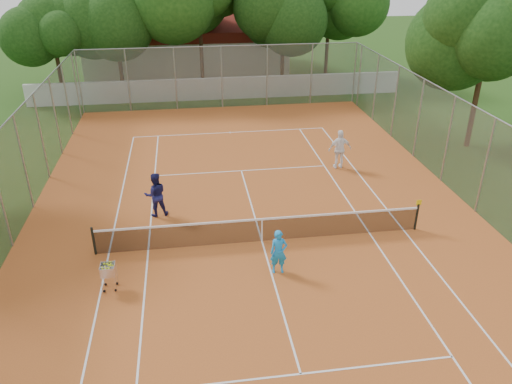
{
  "coord_description": "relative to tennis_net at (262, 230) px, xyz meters",
  "views": [
    {
      "loc": [
        -2.47,
        -15.41,
        9.84
      ],
      "look_at": [
        0.0,
        1.5,
        1.3
      ],
      "focal_mm": 35.0,
      "sensor_mm": 36.0,
      "label": 1
    }
  ],
  "objects": [
    {
      "name": "tennis_net",
      "position": [
        0.0,
        0.0,
        0.0
      ],
      "size": [
        11.88,
        0.1,
        0.98
      ],
      "primitive_type": "cube",
      "color": "black",
      "rests_on": "court_pad"
    },
    {
      "name": "ball_hopper",
      "position": [
        -5.19,
        -2.1,
        -0.0
      ],
      "size": [
        0.57,
        0.57,
        0.98
      ],
      "primitive_type": "cube",
      "rotation": [
        0.0,
        0.0,
        0.25
      ],
      "color": "silver",
      "rests_on": "court_pad"
    },
    {
      "name": "ground",
      "position": [
        0.0,
        0.0,
        -0.51
      ],
      "size": [
        120.0,
        120.0,
        0.0
      ],
      "primitive_type": "plane",
      "color": "#1D3C10",
      "rests_on": "ground"
    },
    {
      "name": "player_far_right",
      "position": [
        4.75,
        6.11,
        0.47
      ],
      "size": [
        1.14,
        0.5,
        1.91
      ],
      "primitive_type": "imported",
      "rotation": [
        0.0,
        0.0,
        3.17
      ],
      "color": "white",
      "rests_on": "court_pad"
    },
    {
      "name": "boundary_wall",
      "position": [
        0.0,
        19.0,
        0.24
      ],
      "size": [
        26.0,
        0.3,
        1.5
      ],
      "primitive_type": "cube",
      "color": "silver",
      "rests_on": "ground"
    },
    {
      "name": "player_near",
      "position": [
        0.25,
        -1.95,
        0.28
      ],
      "size": [
        0.58,
        0.39,
        1.55
      ],
      "primitive_type": "imported",
      "rotation": [
        0.0,
        0.0,
        -0.03
      ],
      "color": "#1A8DDD",
      "rests_on": "court_pad"
    },
    {
      "name": "court_pad",
      "position": [
        0.0,
        0.0,
        -0.5
      ],
      "size": [
        18.0,
        34.0,
        0.02
      ],
      "primitive_type": "cube",
      "color": "#B55A23",
      "rests_on": "ground"
    },
    {
      "name": "player_far_left",
      "position": [
        -3.87,
        2.57,
        0.43
      ],
      "size": [
        0.99,
        0.83,
        1.83
      ],
      "primitive_type": "imported",
      "rotation": [
        0.0,
        0.0,
        3.3
      ],
      "color": "#1B1B51",
      "rests_on": "court_pad"
    },
    {
      "name": "clubhouse",
      "position": [
        -2.0,
        29.0,
        1.69
      ],
      "size": [
        16.4,
        9.0,
        4.4
      ],
      "primitive_type": "cube",
      "color": "beige",
      "rests_on": "ground"
    },
    {
      "name": "court_lines",
      "position": [
        0.0,
        0.0,
        -0.49
      ],
      "size": [
        10.98,
        23.78,
        0.01
      ],
      "primitive_type": "cube",
      "color": "white",
      "rests_on": "court_pad"
    },
    {
      "name": "tropical_trees",
      "position": [
        0.0,
        22.0,
        4.49
      ],
      "size": [
        29.0,
        19.0,
        10.0
      ],
      "primitive_type": "cube",
      "color": "black",
      "rests_on": "ground"
    },
    {
      "name": "perimeter_fence",
      "position": [
        0.0,
        0.0,
        1.49
      ],
      "size": [
        18.0,
        34.0,
        4.0
      ],
      "primitive_type": "cube",
      "color": "slate",
      "rests_on": "ground"
    }
  ]
}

